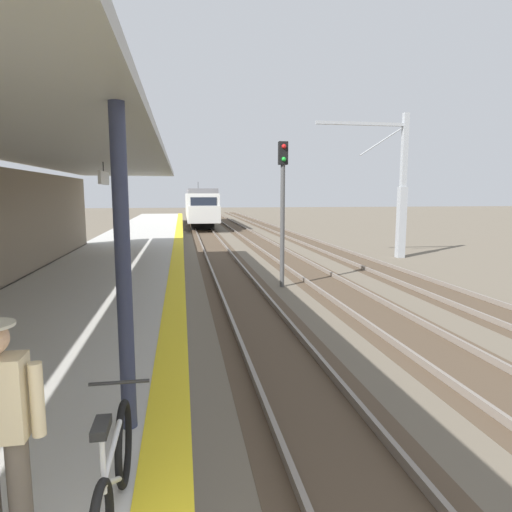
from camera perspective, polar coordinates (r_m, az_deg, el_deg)
The scene contains 8 objects.
station_platform at distance 17.87m, azimuth -17.26°, elevation -1.79°, with size 5.00×80.00×0.91m.
track_pair_nearest_platform at distance 21.80m, azimuth -4.26°, elevation -0.81°, with size 2.34×120.00×0.16m.
track_pair_middle at distance 22.36m, azimuth 4.44°, elevation -0.59°, with size 2.34×120.00×0.16m.
track_pair_far_side at distance 23.41m, azimuth 12.55°, elevation -0.37°, with size 2.34×120.00×0.16m.
approaching_train at distance 48.60m, azimuth -7.24°, elevation 6.51°, with size 2.93×19.60×4.76m.
bicycle_beside_commuter at distance 3.78m, azimuth -17.82°, elevation -25.88°, with size 0.48×1.82×1.04m.
rail_signal_post at distance 15.98m, azimuth 3.45°, elevation 7.33°, with size 0.32×0.34×5.20m.
catenary_pylon_far_side at distance 24.57m, azimuth 17.73°, elevation 8.14°, with size 5.00×0.40×7.50m.
Camera 1 is at (-0.05, -1.46, 3.38)m, focal length 31.08 mm.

